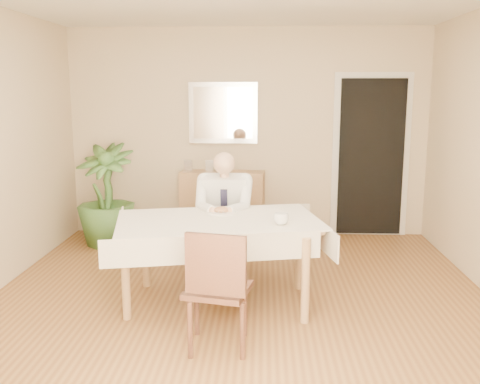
{
  "coord_description": "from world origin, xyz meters",
  "views": [
    {
      "loc": [
        0.21,
        -4.27,
        1.84
      ],
      "look_at": [
        0.0,
        0.35,
        0.95
      ],
      "focal_mm": 40.0,
      "sensor_mm": 36.0,
      "label": 1
    }
  ],
  "objects_px": {
    "dining_table": "(219,229)",
    "potted_palm": "(106,195)",
    "seated_man": "(224,211)",
    "chair_far": "(226,223)",
    "coffee_mug": "(281,219)",
    "sideboard": "(223,204)",
    "chair_near": "(217,284)"
  },
  "relations": [
    {
      "from": "dining_table",
      "to": "seated_man",
      "type": "xyz_separation_m",
      "value": [
        -0.0,
        0.59,
        0.02
      ]
    },
    {
      "from": "chair_far",
      "to": "sideboard",
      "type": "xyz_separation_m",
      "value": [
        -0.13,
        1.3,
        -0.08
      ]
    },
    {
      "from": "seated_man",
      "to": "coffee_mug",
      "type": "relative_size",
      "value": 10.34
    },
    {
      "from": "chair_far",
      "to": "sideboard",
      "type": "distance_m",
      "value": 1.31
    },
    {
      "from": "dining_table",
      "to": "sideboard",
      "type": "xyz_separation_m",
      "value": [
        -0.13,
        2.18,
        -0.25
      ]
    },
    {
      "from": "coffee_mug",
      "to": "chair_far",
      "type": "bearing_deg",
      "value": 117.02
    },
    {
      "from": "chair_far",
      "to": "sideboard",
      "type": "relative_size",
      "value": 0.85
    },
    {
      "from": "dining_table",
      "to": "potted_palm",
      "type": "height_order",
      "value": "potted_palm"
    },
    {
      "from": "seated_man",
      "to": "potted_palm",
      "type": "distance_m",
      "value": 1.88
    },
    {
      "from": "chair_far",
      "to": "coffee_mug",
      "type": "relative_size",
      "value": 7.31
    },
    {
      "from": "coffee_mug",
      "to": "seated_man",
      "type": "bearing_deg",
      "value": 125.17
    },
    {
      "from": "chair_far",
      "to": "coffee_mug",
      "type": "height_order",
      "value": "chair_far"
    },
    {
      "from": "dining_table",
      "to": "seated_man",
      "type": "height_order",
      "value": "seated_man"
    },
    {
      "from": "chair_far",
      "to": "seated_man",
      "type": "bearing_deg",
      "value": -86.31
    },
    {
      "from": "dining_table",
      "to": "chair_near",
      "type": "height_order",
      "value": "chair_near"
    },
    {
      "from": "dining_table",
      "to": "seated_man",
      "type": "distance_m",
      "value": 0.59
    },
    {
      "from": "seated_man",
      "to": "sideboard",
      "type": "distance_m",
      "value": 1.62
    },
    {
      "from": "sideboard",
      "to": "coffee_mug",
      "type": "bearing_deg",
      "value": -69.43
    },
    {
      "from": "chair_far",
      "to": "chair_near",
      "type": "height_order",
      "value": "chair_near"
    },
    {
      "from": "coffee_mug",
      "to": "potted_palm",
      "type": "relative_size",
      "value": 0.1
    },
    {
      "from": "sideboard",
      "to": "seated_man",
      "type": "bearing_deg",
      "value": -80.41
    },
    {
      "from": "chair_near",
      "to": "coffee_mug",
      "type": "xyz_separation_m",
      "value": [
        0.46,
        0.73,
        0.3
      ]
    },
    {
      "from": "seated_man",
      "to": "coffee_mug",
      "type": "xyz_separation_m",
      "value": [
        0.53,
        -0.75,
        0.11
      ]
    },
    {
      "from": "seated_man",
      "to": "coffee_mug",
      "type": "distance_m",
      "value": 0.92
    },
    {
      "from": "dining_table",
      "to": "seated_man",
      "type": "relative_size",
      "value": 1.54
    },
    {
      "from": "coffee_mug",
      "to": "potted_palm",
      "type": "height_order",
      "value": "potted_palm"
    },
    {
      "from": "sideboard",
      "to": "chair_near",
      "type": "bearing_deg",
      "value": -81.53
    },
    {
      "from": "potted_palm",
      "to": "chair_far",
      "type": "bearing_deg",
      "value": -29.91
    },
    {
      "from": "dining_table",
      "to": "potted_palm",
      "type": "bearing_deg",
      "value": 118.71
    },
    {
      "from": "seated_man",
      "to": "potted_palm",
      "type": "xyz_separation_m",
      "value": [
        -1.49,
        1.14,
        -0.08
      ]
    },
    {
      "from": "chair_far",
      "to": "coffee_mug",
      "type": "distance_m",
      "value": 1.2
    },
    {
      "from": "chair_far",
      "to": "dining_table",
      "type": "bearing_deg",
      "value": -86.31
    }
  ]
}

